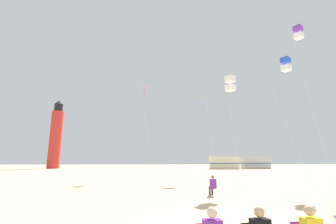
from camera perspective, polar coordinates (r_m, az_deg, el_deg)
kite_flyer_standing at (r=14.25m, az=10.90°, el=-17.16°), size 0.39×0.54×1.16m
kite_box_white at (r=18.16m, az=15.06°, el=6.74°), size 0.82×0.82×8.22m
kite_box_blue at (r=21.59m, az=27.00°, el=10.37°), size 2.28×2.28×10.26m
kite_diamond_lime at (r=24.83m, az=7.97°, el=2.84°), size 2.22×2.22×8.75m
kite_diamond_rainbow at (r=27.64m, az=-5.75°, el=5.42°), size 1.96×1.95×10.81m
kite_box_violet at (r=23.78m, az=29.39°, el=16.64°), size 1.62×1.48×13.32m
lighthouse_distant at (r=63.68m, az=-25.88°, el=-5.30°), size 2.80×2.80×16.80m
rv_van_cream at (r=55.12m, az=13.61°, el=-12.05°), size 6.55×2.65×2.80m
rv_van_silver at (r=58.82m, az=20.69°, el=-11.59°), size 6.53×2.60×2.80m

